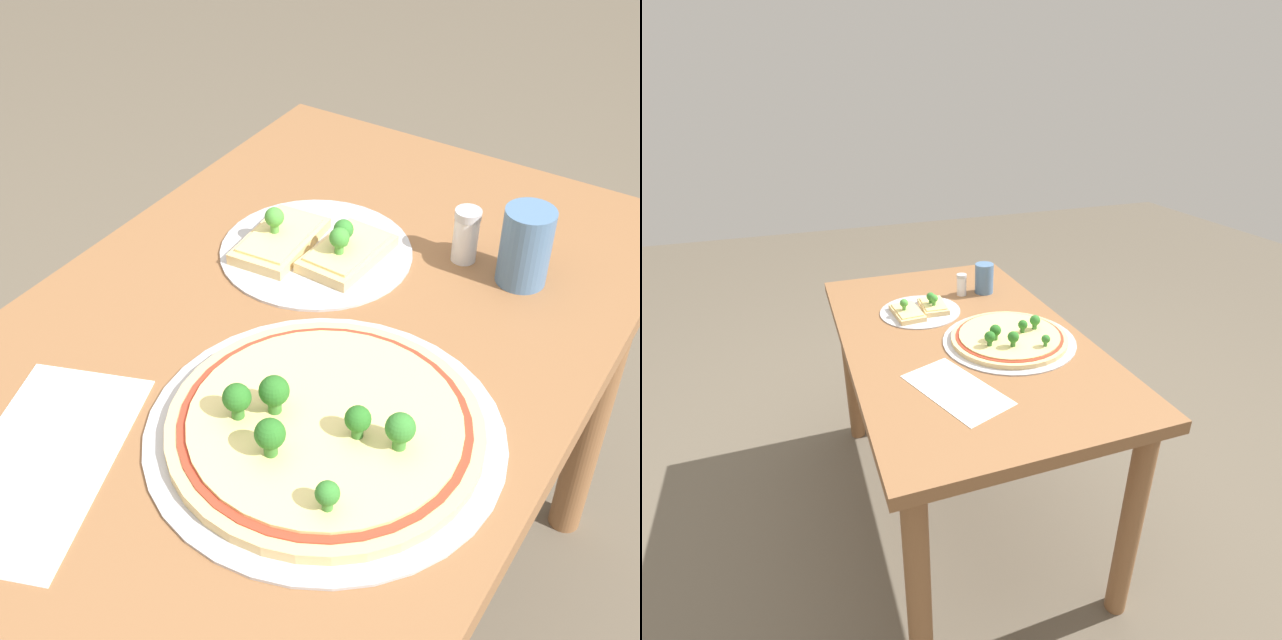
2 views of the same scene
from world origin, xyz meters
TOP-DOWN VIEW (x-y plane):
  - ground_plane at (0.00, 0.00)m, footprint 8.00×8.00m
  - dining_table at (0.00, 0.00)m, footprint 1.18×0.71m
  - pizza_tray_whole at (0.09, 0.12)m, footprint 0.40×0.40m
  - pizza_tray_slice at (-0.20, -0.08)m, footprint 0.27×0.27m
  - drinking_cup at (-0.29, 0.19)m, footprint 0.07×0.07m
  - condiment_shaker at (-0.30, 0.11)m, footprint 0.04×0.04m
  - paper_menu at (0.29, -0.11)m, footprint 0.32×0.24m

SIDE VIEW (x-z plane):
  - ground_plane at x=0.00m, z-range 0.00..0.00m
  - dining_table at x=0.00m, z-range 0.25..0.95m
  - paper_menu at x=0.29m, z-range 0.70..0.70m
  - pizza_tray_slice at x=-0.20m, z-range 0.68..0.75m
  - pizza_tray_whole at x=0.09m, z-range 0.68..0.75m
  - condiment_shaker at x=-0.30m, z-range 0.70..0.78m
  - drinking_cup at x=-0.29m, z-range 0.70..0.81m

